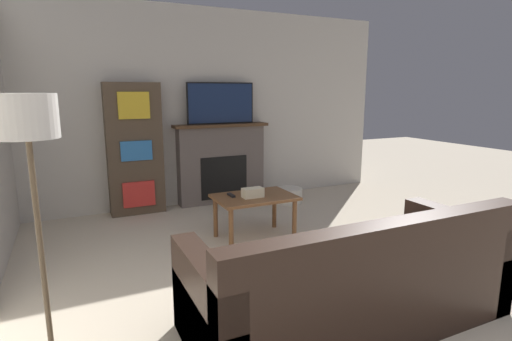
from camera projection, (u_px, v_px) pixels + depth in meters
wall_back at (203, 108)px, 5.60m from camera, size 5.72×0.06×2.70m
fireplace at (221, 163)px, 5.71m from camera, size 1.35×0.28×1.13m
tv at (221, 103)px, 5.53m from camera, size 0.97×0.03×0.57m
couch at (352, 285)px, 2.71m from camera, size 2.23×0.91×0.84m
coffee_table at (255, 202)px, 4.29m from camera, size 0.85×0.58×0.48m
tissue_box at (253, 193)px, 4.21m from camera, size 0.22×0.12×0.10m
remote_control at (231, 195)px, 4.26m from camera, size 0.04×0.15×0.02m
bookshelf at (135, 149)px, 5.14m from camera, size 0.69×0.29×1.69m
floor_lamp at (30, 149)px, 1.97m from camera, size 0.29×0.29×1.57m
storage_basket at (289, 195)px, 5.75m from camera, size 0.37×0.37×0.21m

